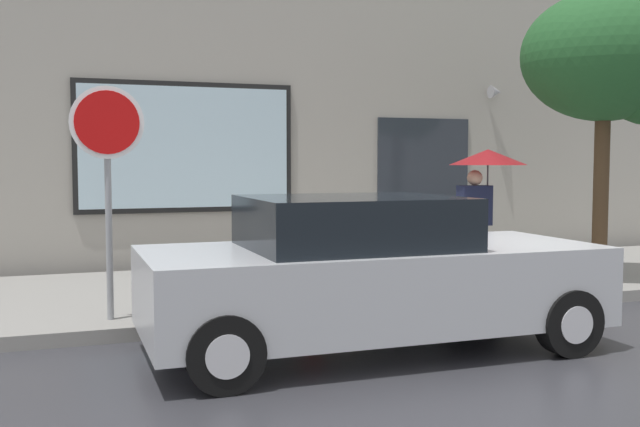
% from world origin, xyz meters
% --- Properties ---
extents(ground_plane, '(60.00, 60.00, 0.00)m').
position_xyz_m(ground_plane, '(0.00, 0.00, 0.00)').
color(ground_plane, '#333338').
extents(sidewalk, '(20.00, 4.00, 0.15)m').
position_xyz_m(sidewalk, '(0.00, 3.00, 0.07)').
color(sidewalk, gray).
rests_on(sidewalk, ground).
extents(building_facade, '(20.00, 0.67, 7.00)m').
position_xyz_m(building_facade, '(-0.02, 5.50, 3.48)').
color(building_facade, '#9E998E').
rests_on(building_facade, ground).
extents(parked_car, '(4.38, 1.92, 1.50)m').
position_xyz_m(parked_car, '(-1.21, -0.09, 0.74)').
color(parked_car, '#B7BABF').
rests_on(parked_car, ground).
extents(fire_hydrant, '(0.30, 0.44, 0.80)m').
position_xyz_m(fire_hydrant, '(-1.06, 2.02, 0.54)').
color(fire_hydrant, red).
rests_on(fire_hydrant, sidewalk).
extents(pedestrian_with_umbrella, '(1.08, 1.08, 1.85)m').
position_xyz_m(pedestrian_with_umbrella, '(1.59, 2.34, 1.66)').
color(pedestrian_with_umbrella, black).
rests_on(pedestrian_with_umbrella, sidewalk).
extents(street_tree, '(2.42, 2.06, 4.06)m').
position_xyz_m(street_tree, '(3.36, 1.87, 3.22)').
color(street_tree, '#4C3823').
rests_on(street_tree, sidewalk).
extents(stop_sign, '(0.76, 0.10, 2.46)m').
position_xyz_m(stop_sign, '(-3.53, 1.45, 1.89)').
color(stop_sign, gray).
rests_on(stop_sign, sidewalk).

